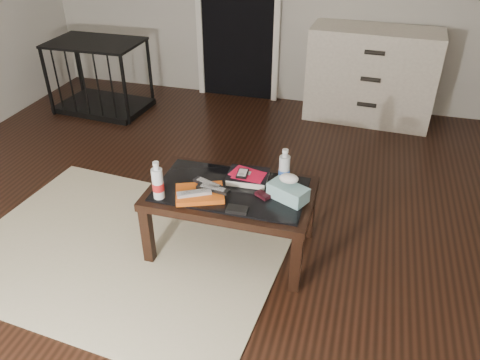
# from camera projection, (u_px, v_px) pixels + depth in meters

# --- Properties ---
(ground) EXTENTS (5.00, 5.00, 0.00)m
(ground) POSITION_uv_depth(u_px,v_px,m) (196.00, 233.00, 3.21)
(ground) COLOR black
(ground) RESTS_ON ground
(doorway) EXTENTS (0.90, 0.08, 2.07)m
(doorway) POSITION_uv_depth(u_px,v_px,m) (238.00, 1.00, 4.76)
(doorway) COLOR black
(doorway) RESTS_ON ground
(coffee_table) EXTENTS (1.00, 0.60, 0.46)m
(coffee_table) POSITION_uv_depth(u_px,v_px,m) (231.00, 197.00, 2.87)
(coffee_table) COLOR black
(coffee_table) RESTS_ON ground
(rug) EXTENTS (2.12, 1.67, 0.01)m
(rug) POSITION_uv_depth(u_px,v_px,m) (125.00, 249.00, 3.06)
(rug) COLOR beige
(rug) RESTS_ON ground
(dresser) EXTENTS (1.23, 0.57, 0.90)m
(dresser) POSITION_uv_depth(u_px,v_px,m) (371.00, 75.00, 4.55)
(dresser) COLOR beige
(dresser) RESTS_ON ground
(pet_crate) EXTENTS (0.95, 0.67, 0.71)m
(pet_crate) POSITION_uv_depth(u_px,v_px,m) (102.00, 88.00, 4.87)
(pet_crate) COLOR black
(pet_crate) RESTS_ON ground
(magazines) EXTENTS (0.34, 0.30, 0.03)m
(magazines) POSITION_uv_depth(u_px,v_px,m) (200.00, 194.00, 2.76)
(magazines) COLOR #DB5914
(magazines) RESTS_ON coffee_table
(remote_silver) EXTENTS (0.20, 0.14, 0.02)m
(remote_silver) POSITION_uv_depth(u_px,v_px,m) (194.00, 193.00, 2.72)
(remote_silver) COLOR #A7A7AB
(remote_silver) RESTS_ON magazines
(remote_black_front) EXTENTS (0.20, 0.07, 0.02)m
(remote_black_front) POSITION_uv_depth(u_px,v_px,m) (213.00, 189.00, 2.76)
(remote_black_front) COLOR black
(remote_black_front) RESTS_ON magazines
(remote_black_back) EXTENTS (0.20, 0.12, 0.02)m
(remote_black_back) POSITION_uv_depth(u_px,v_px,m) (208.00, 184.00, 2.80)
(remote_black_back) COLOR black
(remote_black_back) RESTS_ON magazines
(textbook) EXTENTS (0.26, 0.21, 0.05)m
(textbook) POSITION_uv_depth(u_px,v_px,m) (248.00, 177.00, 2.90)
(textbook) COLOR black
(textbook) RESTS_ON coffee_table
(dvd_mailers) EXTENTS (0.22, 0.18, 0.01)m
(dvd_mailers) POSITION_uv_depth(u_px,v_px,m) (247.00, 173.00, 2.89)
(dvd_mailers) COLOR red
(dvd_mailers) RESTS_ON textbook
(ipod) EXTENTS (0.07, 0.11, 0.02)m
(ipod) POSITION_uv_depth(u_px,v_px,m) (242.00, 173.00, 2.86)
(ipod) COLOR black
(ipod) RESTS_ON dvd_mailers
(flip_phone) EXTENTS (0.10, 0.09, 0.02)m
(flip_phone) POSITION_uv_depth(u_px,v_px,m) (263.00, 195.00, 2.75)
(flip_phone) COLOR black
(flip_phone) RESTS_ON coffee_table
(wallet) EXTENTS (0.12, 0.07, 0.02)m
(wallet) POSITION_uv_depth(u_px,v_px,m) (237.00, 210.00, 2.63)
(wallet) COLOR black
(wallet) RESTS_ON coffee_table
(water_bottle_left) EXTENTS (0.08, 0.08, 0.24)m
(water_bottle_left) POSITION_uv_depth(u_px,v_px,m) (158.00, 180.00, 2.69)
(water_bottle_left) COLOR white
(water_bottle_left) RESTS_ON coffee_table
(water_bottle_right) EXTENTS (0.08, 0.08, 0.24)m
(water_bottle_right) POSITION_uv_depth(u_px,v_px,m) (284.00, 167.00, 2.81)
(water_bottle_right) COLOR silver
(water_bottle_right) RESTS_ON coffee_table
(tissue_box) EXTENTS (0.26, 0.21, 0.09)m
(tissue_box) POSITION_uv_depth(u_px,v_px,m) (288.00, 192.00, 2.71)
(tissue_box) COLOR teal
(tissue_box) RESTS_ON coffee_table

